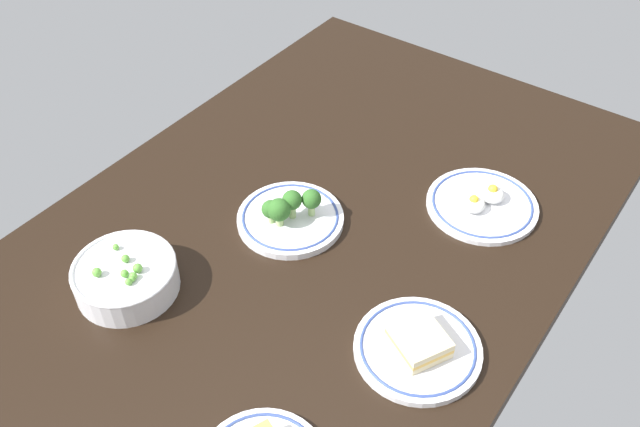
# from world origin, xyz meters

# --- Properties ---
(dining_table) EXTENTS (1.33, 0.88, 0.04)m
(dining_table) POSITION_xyz_m (0.00, 0.00, 0.02)
(dining_table) COLOR black
(dining_table) RESTS_ON ground
(plate_eggs) EXTENTS (0.21, 0.21, 0.04)m
(plate_eggs) POSITION_xyz_m (0.21, -0.23, 0.05)
(plate_eggs) COLOR silver
(plate_eggs) RESTS_ON dining_table
(plate_sandwich) EXTENTS (0.20, 0.20, 0.04)m
(plate_sandwich) POSITION_xyz_m (-0.15, -0.29, 0.05)
(plate_sandwich) COLOR silver
(plate_sandwich) RESTS_ON dining_table
(plate_broccoli) EXTENTS (0.20, 0.20, 0.07)m
(plate_broccoli) POSITION_xyz_m (-0.03, 0.04, 0.06)
(plate_broccoli) COLOR silver
(plate_broccoli) RESTS_ON dining_table
(bowl_peas) EXTENTS (0.17, 0.17, 0.07)m
(bowl_peas) POSITION_xyz_m (-0.32, 0.17, 0.07)
(bowl_peas) COLOR silver
(bowl_peas) RESTS_ON dining_table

